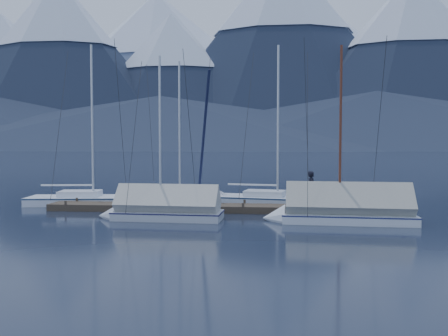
% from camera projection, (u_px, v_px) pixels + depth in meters
% --- Properties ---
extents(ground, '(1000.00, 1000.00, 0.00)m').
position_uv_depth(ground, '(220.00, 218.00, 21.91)').
color(ground, black).
rests_on(ground, ground).
extents(mountain_range, '(877.00, 584.00, 150.50)m').
position_uv_depth(mountain_range, '(273.00, 76.00, 386.58)').
color(mountain_range, '#475675').
rests_on(mountain_range, ground).
extents(dock, '(18.00, 1.50, 0.54)m').
position_uv_depth(dock, '(224.00, 209.00, 23.89)').
color(dock, '#382D23').
rests_on(dock, ground).
extents(mooring_posts, '(15.12, 1.52, 0.35)m').
position_uv_depth(mooring_posts, '(214.00, 204.00, 23.93)').
color(mooring_posts, '#382D23').
rests_on(mooring_posts, ground).
extents(sailboat_open_left, '(7.59, 3.29, 9.77)m').
position_uv_depth(sailboat_open_left, '(103.00, 202.00, 26.56)').
color(sailboat_open_left, white).
rests_on(sailboat_open_left, ground).
extents(sailboat_open_mid, '(6.86, 4.19, 8.78)m').
position_uv_depth(sailboat_open_mid, '(188.00, 201.00, 26.76)').
color(sailboat_open_mid, silver).
rests_on(sailboat_open_mid, ground).
extents(sailboat_open_right, '(7.60, 3.52, 9.72)m').
position_uv_depth(sailboat_open_right, '(287.00, 202.00, 26.31)').
color(sailboat_open_right, silver).
rests_on(sailboat_open_right, ground).
extents(sailboat_covered_near, '(6.64, 2.82, 8.49)m').
position_uv_depth(sailboat_covered_near, '(336.00, 212.00, 20.66)').
color(sailboat_covered_near, white).
rests_on(sailboat_covered_near, ground).
extents(sailboat_covered_far, '(5.82, 2.45, 8.06)m').
position_uv_depth(sailboat_covered_far, '(158.00, 211.00, 21.43)').
color(sailboat_covered_far, silver).
rests_on(sailboat_covered_far, ground).
extents(person, '(0.42, 0.63, 1.72)m').
position_uv_depth(person, '(312.00, 188.00, 23.63)').
color(person, black).
rests_on(person, dock).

